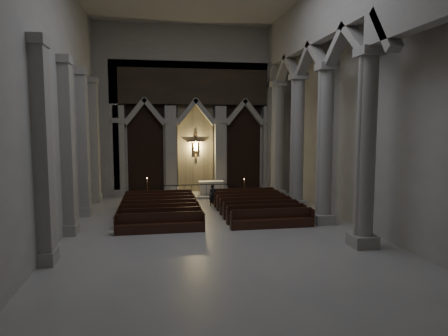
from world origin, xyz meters
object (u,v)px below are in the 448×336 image
altar_rail (199,189)px  pews (209,210)px  worshipper (213,195)px  altar (211,187)px  candle_stand_left (147,196)px  candle_stand_right (244,193)px

altar_rail → pews: (-0.00, -5.19, -0.37)m
pews → worshipper: size_ratio=7.05×
altar → candle_stand_left: 4.76m
candle_stand_right → pews: size_ratio=0.14×
altar → altar_rail: altar is taller
altar → candle_stand_right: size_ratio=1.35×
altar → pews: 6.26m
pews → worshipper: (0.58, 2.49, 0.37)m
altar → candle_stand_left: size_ratio=1.11×
candle_stand_right → candle_stand_left: bearing=-175.6°
altar_rail → candle_stand_right: candle_stand_right is taller
altar → candle_stand_left: (-4.45, -1.69, -0.17)m
altar → candle_stand_left: bearing=-159.3°
altar → candle_stand_left: candle_stand_left is taller
candle_stand_left → pews: (3.46, -4.49, -0.13)m
candle_stand_right → pews: (-3.13, -5.00, -0.06)m
candle_stand_left → candle_stand_right: 6.61m
worshipper → altar: bearing=85.2°
altar → worshipper: worshipper is taller
altar_rail → pews: altar_rail is taller
altar → pews: bearing=-99.2°
altar_rail → pews: size_ratio=0.54×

